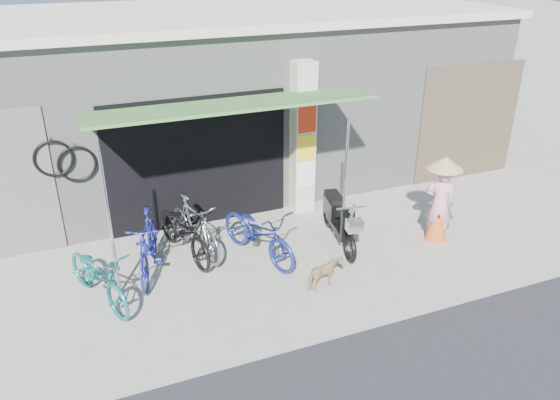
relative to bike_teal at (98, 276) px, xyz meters
name	(u,v)px	position (x,y,z in m)	size (l,w,h in m)	color
ground	(314,277)	(3.28, -0.62, -0.46)	(80.00, 80.00, 0.00)	#A8A398
bicycle_shop	(221,94)	(3.28, 4.47, 1.37)	(12.30, 5.30, 3.66)	gray
shop_pillar	(302,139)	(4.13, 1.83, 1.04)	(0.42, 0.44, 3.00)	beige
awning	(226,108)	(2.38, 1.01, 2.05)	(4.60, 1.88, 2.72)	#3D7132
neighbour_right	(468,122)	(8.28, 1.97, 0.84)	(2.60, 0.06, 2.60)	brown
bike_teal	(98,276)	(0.00, 0.00, 0.00)	(0.61, 1.75, 0.92)	#186C6F
bike_blue	(148,245)	(0.83, 0.51, 0.07)	(0.50, 1.76, 1.06)	navy
bike_black	(184,231)	(1.50, 0.86, 0.02)	(0.64, 1.83, 0.96)	black
bike_silver	(194,227)	(1.68, 0.88, 0.05)	(0.48, 1.71, 1.03)	#9A9A9E
bike_navy	(258,232)	(2.66, 0.32, 0.03)	(0.65, 1.86, 0.98)	navy
street_dog	(325,274)	(3.30, -0.96, -0.20)	(0.28, 0.62, 0.52)	tan
moped	(338,219)	(4.17, 0.28, 0.01)	(0.61, 1.81, 1.03)	black
nun	(440,199)	(5.90, -0.29, 0.35)	(0.64, 0.64, 1.62)	pink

